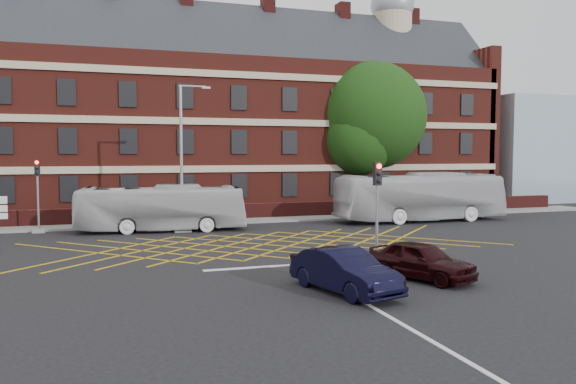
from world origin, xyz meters
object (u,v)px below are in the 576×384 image
object	(u,v)px
bus_right	(420,197)
car_navy	(344,271)
utility_cabinet	(330,262)
traffic_light_far	(38,203)
traffic_light_near	(377,223)
car_maroon	(421,260)
bus_left	(162,208)
deciduous_tree	(371,123)
street_lamp	(183,182)

from	to	relation	value
bus_right	car_navy	distance (m)	21.05
bus_right	utility_cabinet	xyz separation A→B (m)	(-12.30, -13.74, -1.21)
traffic_light_far	utility_cabinet	distance (m)	19.89
traffic_light_near	car_maroon	bearing A→B (deg)	-81.97
traffic_light_near	traffic_light_far	world-z (taller)	same
car_maroon	traffic_light_far	size ratio (longest dim) A/B	0.97
traffic_light_near	bus_left	bearing A→B (deg)	119.61
car_navy	traffic_light_near	distance (m)	5.00
car_navy	deciduous_tree	size ratio (longest dim) A/B	0.36
bus_right	traffic_light_near	size ratio (longest dim) A/B	2.80
car_navy	deciduous_tree	distance (m)	29.32
deciduous_tree	traffic_light_far	xyz separation A→B (m)	(-24.81, -6.57, -5.38)
bus_right	traffic_light_far	distance (m)	24.37
car_maroon	bus_right	bearing A→B (deg)	34.94
street_lamp	deciduous_tree	bearing A→B (deg)	27.76
car_navy	car_maroon	size ratio (longest dim) A/B	1.07
traffic_light_near	traffic_light_far	distance (m)	20.74
bus_left	utility_cabinet	world-z (taller)	bus_left
car_maroon	street_lamp	distance (m)	17.02
bus_left	traffic_light_near	bearing A→B (deg)	-143.77
bus_right	street_lamp	xyz separation A→B (m)	(-16.14, -0.11, 1.28)
deciduous_tree	bus_right	bearing A→B (deg)	-93.51
bus_right	utility_cabinet	world-z (taller)	bus_right
car_navy	car_maroon	distance (m)	3.64
bus_left	deciduous_tree	world-z (taller)	deciduous_tree
bus_right	utility_cabinet	distance (m)	18.48
bus_right	utility_cabinet	bearing A→B (deg)	138.46
car_maroon	traffic_light_far	xyz separation A→B (m)	(-14.84, 17.68, 1.06)
car_maroon	traffic_light_near	xyz separation A→B (m)	(-0.39, 2.79, 1.06)
car_navy	traffic_light_near	world-z (taller)	traffic_light_near
car_navy	street_lamp	world-z (taller)	street_lamp
traffic_light_far	deciduous_tree	bearing A→B (deg)	14.84
deciduous_tree	utility_cabinet	xyz separation A→B (m)	(-12.83, -22.40, -6.69)
deciduous_tree	car_navy	bearing A→B (deg)	-118.11
deciduous_tree	traffic_light_near	size ratio (longest dim) A/B	2.86
car_navy	traffic_light_near	xyz separation A→B (m)	(3.12, 3.77, 1.03)
bus_right	car_maroon	bearing A→B (deg)	149.12
bus_left	car_maroon	distance (m)	17.87
car_navy	deciduous_tree	xyz separation A→B (m)	(13.48, 25.23, 6.41)
bus_right	car_navy	bearing A→B (deg)	142.30
car_maroon	traffic_light_near	bearing A→B (deg)	74.15
car_navy	car_maroon	bearing A→B (deg)	0.71
bus_left	car_maroon	xyz separation A→B (m)	(7.91, -16.01, -0.68)
street_lamp	traffic_light_near	bearing A→B (deg)	-63.59
utility_cabinet	traffic_light_far	bearing A→B (deg)	127.11
car_navy	bus_left	bearing A→B (deg)	89.67
deciduous_tree	traffic_light_near	bearing A→B (deg)	-115.78
bus_right	deciduous_tree	xyz separation A→B (m)	(0.53, 8.66, 5.47)
bus_left	street_lamp	world-z (taller)	street_lamp
traffic_light_near	street_lamp	distance (m)	14.22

